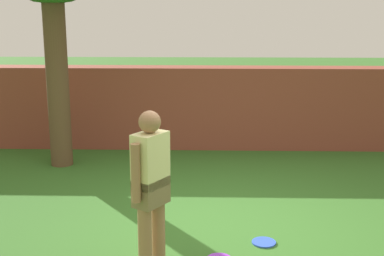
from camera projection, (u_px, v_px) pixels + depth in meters
The scene contains 4 objects.
ground_plane at pixel (220, 227), 6.40m from camera, with size 40.00×40.00×0.00m, color #336623.
brick_wall at pixel (134, 107), 9.80m from camera, with size 12.43×0.50×1.49m, color brown.
person at pixel (151, 182), 5.28m from camera, with size 0.38×0.47×1.62m.
frisbee_blue at pixel (264, 242), 5.97m from camera, with size 0.27×0.27×0.02m, color blue.
Camera 1 is at (-0.17, -5.96, 2.64)m, focal length 49.81 mm.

